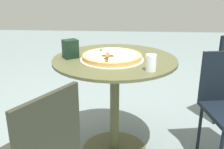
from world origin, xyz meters
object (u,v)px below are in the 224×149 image
object	(u,v)px
patio_table	(115,88)
drinking_cup	(151,63)
napkin_dispenser	(70,49)
pizza_on_tray	(112,57)
pizza_server	(108,54)

from	to	relation	value
patio_table	drinking_cup	distance (m)	0.43
drinking_cup	napkin_dispenser	distance (m)	0.59
pizza_on_tray	pizza_server	xyz separation A→B (m)	(0.08, -0.02, 0.04)
pizza_on_tray	pizza_server	world-z (taller)	pizza_server
pizza_server	drinking_cup	size ratio (longest dim) A/B	2.11
pizza_server	napkin_dispenser	world-z (taller)	napkin_dispenser
patio_table	drinking_cup	xyz separation A→B (m)	(0.25, 0.23, 0.27)
pizza_on_tray	pizza_server	size ratio (longest dim) A/B	2.05
pizza_on_tray	drinking_cup	size ratio (longest dim) A/B	4.33
pizza_on_tray	pizza_server	bearing A→B (deg)	-15.35
drinking_cup	napkin_dispenser	size ratio (longest dim) A/B	0.78
drinking_cup	napkin_dispenser	xyz separation A→B (m)	(-0.24, -0.53, 0.01)
pizza_server	napkin_dispenser	size ratio (longest dim) A/B	1.65
pizza_server	drinking_cup	xyz separation A→B (m)	(0.14, 0.27, -0.01)
pizza_on_tray	napkin_dispenser	size ratio (longest dim) A/B	3.39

